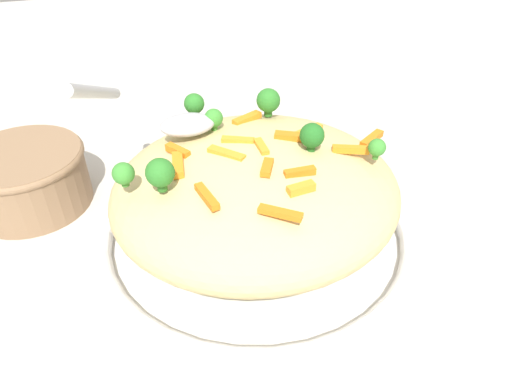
% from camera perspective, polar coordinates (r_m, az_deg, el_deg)
% --- Properties ---
extents(ground_plane, '(2.40, 2.40, 0.00)m').
position_cam_1_polar(ground_plane, '(0.53, 0.00, -6.78)').
color(ground_plane, beige).
extents(serving_bowl, '(0.34, 0.34, 0.04)m').
position_cam_1_polar(serving_bowl, '(0.52, 0.00, -5.05)').
color(serving_bowl, silver).
rests_on(serving_bowl, ground_plane).
extents(pasta_mound, '(0.30, 0.28, 0.10)m').
position_cam_1_polar(pasta_mound, '(0.48, 0.00, 0.24)').
color(pasta_mound, '#D1BA7A').
rests_on(pasta_mound, serving_bowl).
extents(carrot_piece_0, '(0.01, 0.03, 0.01)m').
position_cam_1_polar(carrot_piece_0, '(0.45, 0.57, 5.61)').
color(carrot_piece_0, orange).
rests_on(carrot_piece_0, pasta_mound).
extents(carrot_piece_1, '(0.04, 0.02, 0.01)m').
position_cam_1_polar(carrot_piece_1, '(0.47, 11.48, 5.12)').
color(carrot_piece_1, orange).
rests_on(carrot_piece_1, pasta_mound).
extents(carrot_piece_2, '(0.01, 0.04, 0.01)m').
position_cam_1_polar(carrot_piece_2, '(0.44, -9.57, 3.50)').
color(carrot_piece_2, orange).
rests_on(carrot_piece_2, pasta_mound).
extents(carrot_piece_3, '(0.02, 0.03, 0.01)m').
position_cam_1_polar(carrot_piece_3, '(0.42, 1.99, 3.14)').
color(carrot_piece_3, orange).
rests_on(carrot_piece_3, pasta_mound).
extents(carrot_piece_4, '(0.03, 0.02, 0.01)m').
position_cam_1_polar(carrot_piece_4, '(0.47, 4.16, 6.80)').
color(carrot_piece_4, orange).
rests_on(carrot_piece_4, pasta_mound).
extents(carrot_piece_5, '(0.02, 0.03, 0.01)m').
position_cam_1_polar(carrot_piece_5, '(0.46, -9.52, 4.96)').
color(carrot_piece_5, orange).
rests_on(carrot_piece_5, pasta_mound).
extents(carrot_piece_6, '(0.03, 0.03, 0.01)m').
position_cam_1_polar(carrot_piece_6, '(0.49, 13.93, 6.31)').
color(carrot_piece_6, orange).
rests_on(carrot_piece_6, pasta_mound).
extents(carrot_piece_7, '(0.02, 0.04, 0.01)m').
position_cam_1_polar(carrot_piece_7, '(0.40, -6.02, -0.53)').
color(carrot_piece_7, orange).
rests_on(carrot_piece_7, pasta_mound).
extents(carrot_piece_8, '(0.03, 0.03, 0.01)m').
position_cam_1_polar(carrot_piece_8, '(0.44, -3.48, 4.37)').
color(carrot_piece_8, orange).
rests_on(carrot_piece_8, pasta_mound).
extents(carrot_piece_9, '(0.04, 0.02, 0.01)m').
position_cam_1_polar(carrot_piece_9, '(0.52, -1.12, 8.95)').
color(carrot_piece_9, orange).
rests_on(carrot_piece_9, pasta_mound).
extents(carrot_piece_10, '(0.03, 0.01, 0.01)m').
position_cam_1_polar(carrot_piece_10, '(0.41, 5.52, 0.44)').
color(carrot_piece_10, orange).
rests_on(carrot_piece_10, pasta_mound).
extents(carrot_piece_11, '(0.04, 0.02, 0.01)m').
position_cam_1_polar(carrot_piece_11, '(0.49, 6.35, 7.30)').
color(carrot_piece_11, orange).
rests_on(carrot_piece_11, pasta_mound).
extents(carrot_piece_12, '(0.03, 0.03, 0.01)m').
position_cam_1_polar(carrot_piece_12, '(0.38, 2.98, -2.55)').
color(carrot_piece_12, orange).
rests_on(carrot_piece_12, pasta_mound).
extents(carrot_piece_13, '(0.03, 0.01, 0.01)m').
position_cam_1_polar(carrot_piece_13, '(0.42, 5.37, 2.42)').
color(carrot_piece_13, orange).
rests_on(carrot_piece_13, pasta_mound).
extents(carrot_piece_14, '(0.03, 0.02, 0.01)m').
position_cam_1_polar(carrot_piece_14, '(0.47, -2.23, 6.31)').
color(carrot_piece_14, orange).
rests_on(carrot_piece_14, pasta_mound).
extents(broccoli_floret_0, '(0.02, 0.02, 0.03)m').
position_cam_1_polar(broccoli_floret_0, '(0.52, -7.55, 10.59)').
color(broccoli_floret_0, '#296820').
rests_on(broccoli_floret_0, pasta_mound).
extents(broccoli_floret_1, '(0.02, 0.02, 0.02)m').
position_cam_1_polar(broccoli_floret_1, '(0.42, -15.88, 2.16)').
color(broccoli_floret_1, '#377928').
rests_on(broccoli_floret_1, pasta_mound).
extents(broccoli_floret_2, '(0.02, 0.02, 0.02)m').
position_cam_1_polar(broccoli_floret_2, '(0.46, 14.55, 5.25)').
color(broccoli_floret_2, '#377928').
rests_on(broccoli_floret_2, pasta_mound).
extents(broccoli_floret_3, '(0.02, 0.02, 0.03)m').
position_cam_1_polar(broccoli_floret_3, '(0.45, 6.85, 6.80)').
color(broccoli_floret_3, '#205B1C').
rests_on(broccoli_floret_3, pasta_mound).
extents(broccoli_floret_4, '(0.03, 0.03, 0.03)m').
position_cam_1_polar(broccoli_floret_4, '(0.52, 1.51, 11.06)').
color(broccoli_floret_4, '#296820').
rests_on(broccoli_floret_4, pasta_mound).
extents(broccoli_floret_5, '(0.02, 0.02, 0.03)m').
position_cam_1_polar(broccoli_floret_5, '(0.49, -5.19, 8.92)').
color(broccoli_floret_5, '#377928').
rests_on(broccoli_floret_5, pasta_mound).
extents(broccoli_floret_6, '(0.03, 0.03, 0.03)m').
position_cam_1_polar(broccoli_floret_6, '(0.41, -11.61, 2.27)').
color(broccoli_floret_6, '#296820').
rests_on(broccoli_floret_6, pasta_mound).
extents(serving_spoon, '(0.13, 0.17, 0.09)m').
position_cam_1_polar(serving_spoon, '(0.48, -12.56, 9.48)').
color(serving_spoon, '#B7B7BC').
rests_on(serving_spoon, pasta_mound).
extents(companion_bowl, '(0.15, 0.15, 0.07)m').
position_cam_1_polar(companion_bowl, '(0.63, -26.23, 1.78)').
color(companion_bowl, '#8C6B4C').
rests_on(companion_bowl, ground_plane).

